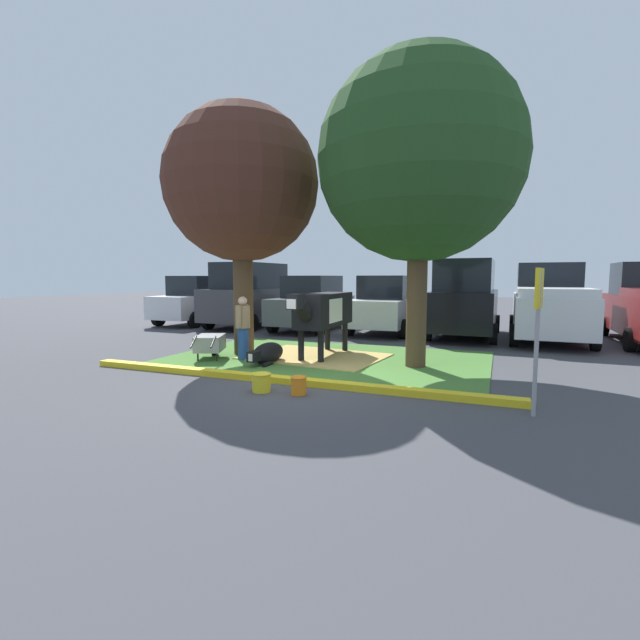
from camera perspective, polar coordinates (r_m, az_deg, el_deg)
name	(u,v)px	position (r m, az deg, el deg)	size (l,w,h in m)	color
ground_plane	(299,380)	(8.59, -2.72, -7.70)	(80.00, 80.00, 0.00)	#424247
grass_island	(326,358)	(10.76, 0.78, -4.95)	(7.45, 4.87, 0.02)	#477A33
curb_yellow	(276,379)	(8.44, -5.66, -7.55)	(8.65, 0.24, 0.12)	yellow
hay_bedding	(315,357)	(10.92, -0.59, -4.71)	(3.20, 2.40, 0.04)	tan
shade_tree_left	(242,185)	(11.61, -10.02, 16.66)	(3.82, 3.82, 6.17)	#4C3823
shade_tree_right	(420,160)	(10.13, 12.64, 19.43)	(4.32, 4.32, 6.60)	#4C3823
cow_holstein	(323,311)	(10.80, 0.37, 1.22)	(0.73, 3.14, 1.61)	black
calf_lying	(267,353)	(10.19, -6.75, -4.27)	(0.51, 1.31, 0.48)	black
person_handler	(243,327)	(10.62, -9.84, -0.83)	(0.34, 0.52, 1.51)	#23478C
wheelbarrow	(210,343)	(10.97, -13.89, -2.92)	(1.04, 1.58, 0.63)	gray
parking_sign	(538,312)	(6.87, 26.15, 0.87)	(0.14, 0.44, 2.09)	#99999E
bucket_yellow	(261,382)	(7.77, -7.53, -7.89)	(0.34, 0.34, 0.32)	yellow
bucket_orange	(299,385)	(7.54, -2.76, -8.33)	(0.28, 0.28, 0.31)	orange
sedan_silver	(199,300)	(19.55, -15.26, 2.44)	(2.07, 4.43, 2.02)	silver
suv_dark_grey	(251,295)	(17.95, -8.87, 3.22)	(2.17, 4.63, 2.52)	#3D3D42
hatchback_white	(313,304)	(16.56, -0.95, 2.11)	(2.07, 4.43, 2.02)	#4C5156
sedan_red	(387,305)	(16.00, 8.57, 1.94)	(2.07, 4.43, 2.02)	silver
suv_black	(465,298)	(15.37, 18.09, 2.65)	(2.17, 4.63, 2.52)	black
pickup_truck_black	(549,305)	(15.60, 27.30, 1.77)	(2.28, 5.43, 2.42)	silver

